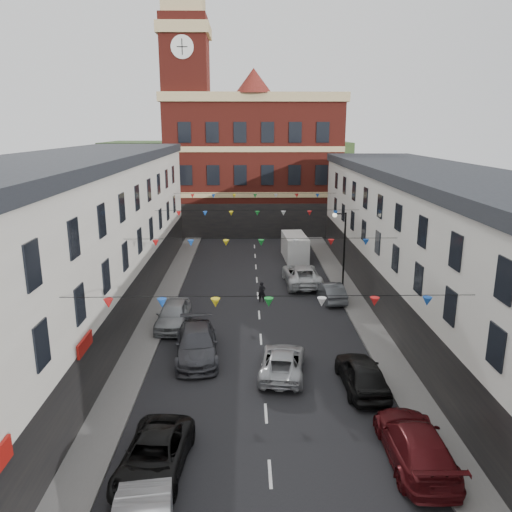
{
  "coord_description": "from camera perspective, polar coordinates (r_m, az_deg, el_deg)",
  "views": [
    {
      "loc": [
        -0.81,
        -23.69,
        12.33
      ],
      "look_at": [
        -0.2,
        8.72,
        3.95
      ],
      "focal_mm": 35.0,
      "sensor_mm": 36.0,
      "label": 1
    }
  ],
  "objects": [
    {
      "name": "ground",
      "position": [
        26.72,
        0.81,
        -12.99
      ],
      "size": [
        160.0,
        160.0,
        0.0
      ],
      "primitive_type": "plane",
      "color": "black",
      "rests_on": "ground"
    },
    {
      "name": "pavement_left",
      "position": [
        29.11,
        -13.29,
        -10.82
      ],
      "size": [
        1.8,
        64.0,
        0.15
      ],
      "primitive_type": "cube",
      "color": "#605E5B",
      "rests_on": "ground"
    },
    {
      "name": "pavement_right",
      "position": [
        29.49,
        14.44,
        -10.55
      ],
      "size": [
        1.8,
        64.0,
        0.15
      ],
      "primitive_type": "cube",
      "color": "#605E5B",
      "rests_on": "ground"
    },
    {
      "name": "terrace_left",
      "position": [
        27.9,
        -24.19,
        -1.3
      ],
      "size": [
        8.4,
        56.0,
        10.7
      ],
      "color": "beige",
      "rests_on": "ground"
    },
    {
      "name": "terrace_right",
      "position": [
        28.71,
        25.0,
        -2.01
      ],
      "size": [
        8.4,
        56.0,
        9.7
      ],
      "color": "silver",
      "rests_on": "ground"
    },
    {
      "name": "civic_building",
      "position": [
        61.78,
        -0.33,
        10.61
      ],
      "size": [
        20.6,
        13.3,
        18.5
      ],
      "color": "maroon",
      "rests_on": "ground"
    },
    {
      "name": "clock_tower",
      "position": [
        59.12,
        -7.92,
        16.89
      ],
      "size": [
        5.6,
        5.6,
        30.0
      ],
      "color": "maroon",
      "rests_on": "ground"
    },
    {
      "name": "distant_hill",
      "position": [
        86.06,
        -3.24,
        9.59
      ],
      "size": [
        40.0,
        14.0,
        10.0
      ],
      "primitive_type": "cube",
      "color": "#2A4721",
      "rests_on": "ground"
    },
    {
      "name": "street_lamp",
      "position": [
        39.31,
        9.75,
        1.91
      ],
      "size": [
        1.1,
        0.36,
        6.0
      ],
      "color": "black",
      "rests_on": "ground"
    },
    {
      "name": "car_left_c",
      "position": [
        19.98,
        -11.58,
        -21.52
      ],
      "size": [
        2.7,
        5.1,
        1.36
      ],
      "primitive_type": "imported",
      "rotation": [
        0.0,
        0.0,
        -0.09
      ],
      "color": "black",
      "rests_on": "ground"
    },
    {
      "name": "car_left_d",
      "position": [
        27.98,
        -6.8,
        -9.94
      ],
      "size": [
        2.78,
        5.76,
        1.62
      ],
      "primitive_type": "imported",
      "rotation": [
        0.0,
        0.0,
        0.1
      ],
      "color": "#3B3C43",
      "rests_on": "ground"
    },
    {
      "name": "car_left_e",
      "position": [
        32.3,
        -9.41,
        -6.61
      ],
      "size": [
        2.08,
        4.81,
        1.62
      ],
      "primitive_type": "imported",
      "rotation": [
        0.0,
        0.0,
        -0.04
      ],
      "color": "gray",
      "rests_on": "ground"
    },
    {
      "name": "car_right_c",
      "position": [
        20.94,
        17.74,
        -19.75
      ],
      "size": [
        2.27,
        5.45,
        1.57
      ],
      "primitive_type": "imported",
      "rotation": [
        0.0,
        0.0,
        3.13
      ],
      "color": "#501013",
      "rests_on": "ground"
    },
    {
      "name": "car_right_d",
      "position": [
        25.24,
        12.02,
        -13.01
      ],
      "size": [
        2.08,
        4.81,
        1.61
      ],
      "primitive_type": "imported",
      "rotation": [
        0.0,
        0.0,
        3.18
      ],
      "color": "black",
      "rests_on": "ground"
    },
    {
      "name": "car_right_e",
      "position": [
        36.98,
        8.52,
        -4.02
      ],
      "size": [
        1.85,
        4.3,
        1.38
      ],
      "primitive_type": "imported",
      "rotation": [
        0.0,
        0.0,
        3.24
      ],
      "color": "#4E5156",
      "rests_on": "ground"
    },
    {
      "name": "car_right_f",
      "position": [
        40.34,
        5.25,
        -2.14
      ],
      "size": [
        2.97,
        6.01,
        1.64
      ],
      "primitive_type": "imported",
      "rotation": [
        0.0,
        0.0,
        3.18
      ],
      "color": "silver",
      "rests_on": "ground"
    },
    {
      "name": "moving_car",
      "position": [
        26.2,
        3.04,
        -11.98
      ],
      "size": [
        2.79,
        4.99,
        1.32
      ],
      "primitive_type": "imported",
      "rotation": [
        0.0,
        0.0,
        3.01
      ],
      "color": "#A4A6AB",
      "rests_on": "ground"
    },
    {
      "name": "white_van",
      "position": [
        48.12,
        4.45,
        1.04
      ],
      "size": [
        2.29,
        5.38,
        2.34
      ],
      "primitive_type": "cube",
      "rotation": [
        0.0,
        0.0,
        0.05
      ],
      "color": "silver",
      "rests_on": "ground"
    },
    {
      "name": "pedestrian",
      "position": [
        36.25,
        0.68,
        -4.14
      ],
      "size": [
        0.56,
        0.38,
        1.49
      ],
      "primitive_type": "imported",
      "rotation": [
        0.0,
        0.0,
        0.05
      ],
      "color": "black",
      "rests_on": "ground"
    }
  ]
}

